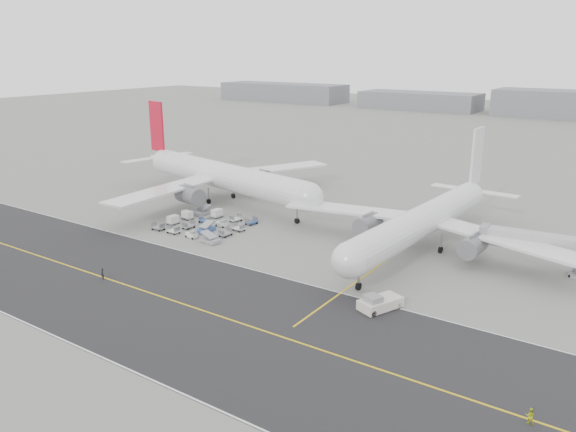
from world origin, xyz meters
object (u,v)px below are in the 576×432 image
Objects in this scene: airliner_a at (221,175)px; pushback_tug at (379,303)px; airliner_b at (424,220)px; ground_crew_a at (102,274)px; ground_crew_b at (530,416)px; jet_bridge at (533,243)px.

airliner_a reaches higher than pushback_tug.
airliner_b reaches higher than pushback_tug.
airliner_a is 33.76× the size of ground_crew_a.
pushback_tug reaches higher than ground_crew_b.
jet_bridge is at bearing 7.35° from airliner_b.
pushback_tug is 31.27m from jet_bridge.
airliner_b is 32.76× the size of ground_crew_b.
jet_bridge reaches higher than ground_crew_a.
airliner_b is 30.48× the size of ground_crew_a.
jet_bridge is 69.13m from ground_crew_a.
airliner_a is 49.54m from ground_crew_a.
airliner_b is (51.87, -5.66, -0.67)m from airliner_a.
ground_crew_a is at bearing -8.52° from ground_crew_b.
airliner_b reaches higher than ground_crew_b.
pushback_tug is at bearing -41.37° from ground_crew_b.
airliner_b is at bearing -84.58° from airliner_a.
airliner_a is 64.65m from pushback_tug.
airliner_b is at bearing 67.94° from ground_crew_a.
jet_bridge reaches higher than pushback_tug.
ground_crew_a is at bearing -127.90° from airliner_b.
airliner_a reaches higher than jet_bridge.
pushback_tug is at bearing -122.17° from jet_bridge.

